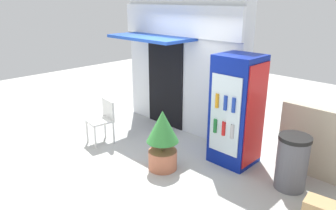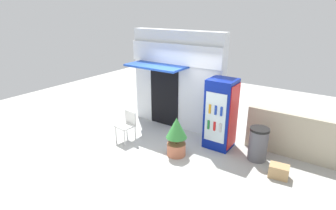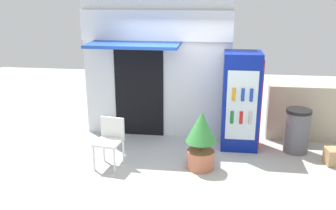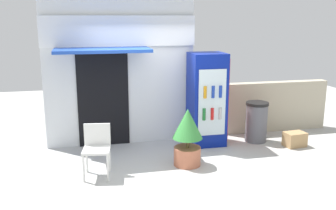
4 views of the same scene
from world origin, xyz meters
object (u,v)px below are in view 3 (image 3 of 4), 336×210
potted_plant_near_shop (201,138)px  trash_bin (297,131)px  drink_cooler (241,101)px  plastic_chair (110,138)px

potted_plant_near_shop → trash_bin: bearing=28.1°
drink_cooler → trash_bin: size_ratio=2.22×
trash_bin → potted_plant_near_shop: bearing=-151.9°
plastic_chair → trash_bin: plastic_chair is taller
plastic_chair → trash_bin: 3.58m
drink_cooler → plastic_chair: drink_cooler is taller
drink_cooler → potted_plant_near_shop: 1.35m
plastic_chair → potted_plant_near_shop: potted_plant_near_shop is taller
drink_cooler → trash_bin: (1.09, -0.11, -0.53)m
plastic_chair → trash_bin: size_ratio=1.01×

